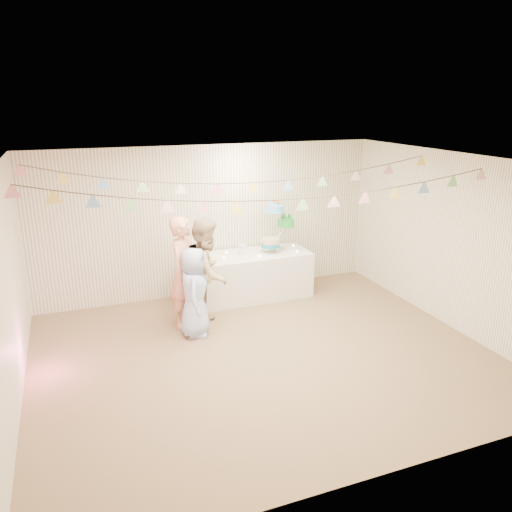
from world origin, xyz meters
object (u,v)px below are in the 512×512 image
object	(u,v)px
cake_stand	(278,229)
person_adult_a	(185,272)
table	(249,275)
person_adult_b	(207,273)
person_child	(194,292)

from	to	relation	value
cake_stand	person_adult_a	bearing A→B (deg)	-157.62
table	person_adult_a	world-z (taller)	person_adult_a
person_adult_a	table	bearing A→B (deg)	-23.04
table	cake_stand	world-z (taller)	cake_stand
cake_stand	person_adult_b	distance (m)	1.81
person_adult_a	cake_stand	bearing A→B (deg)	-29.42
cake_stand	person_adult_a	size ratio (longest dim) A/B	0.49
person_adult_b	person_child	world-z (taller)	person_adult_b
table	cake_stand	bearing A→B (deg)	5.19
person_adult_b	person_adult_a	bearing A→B (deg)	92.67
table	person_child	world-z (taller)	person_child
person_adult_b	person_child	bearing A→B (deg)	160.20
person_adult_a	person_adult_b	xyz separation A→B (m)	(0.30, -0.15, -0.01)
table	person_adult_a	size ratio (longest dim) A/B	1.23
table	cake_stand	xyz separation A→B (m)	(0.55, 0.05, 0.78)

